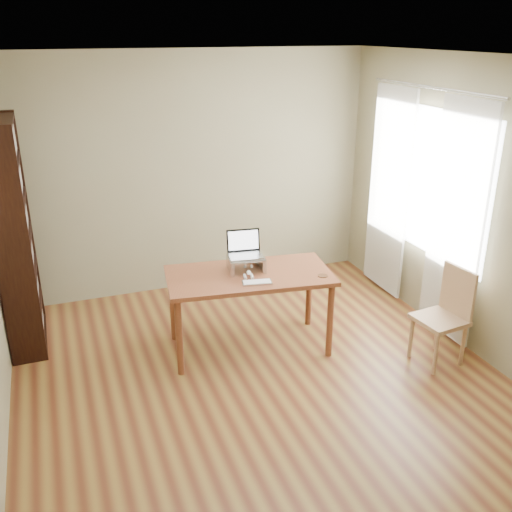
{
  "coord_description": "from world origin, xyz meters",
  "views": [
    {
      "loc": [
        -1.47,
        -3.7,
        2.79
      ],
      "look_at": [
        0.15,
        0.67,
        0.92
      ],
      "focal_mm": 40.0,
      "sensor_mm": 36.0,
      "label": 1
    }
  ],
  "objects": [
    {
      "name": "curtains",
      "position": [
        1.92,
        0.8,
        1.17
      ],
      "size": [
        0.03,
        1.9,
        2.25
      ],
      "color": "white",
      "rests_on": "ground"
    },
    {
      "name": "keyboard",
      "position": [
        0.08,
        0.47,
        0.76
      ],
      "size": [
        0.27,
        0.16,
        0.02
      ],
      "rotation": [
        0.0,
        0.0,
        -0.2
      ],
      "color": "silver",
      "rests_on": "desk"
    },
    {
      "name": "coaster",
      "position": [
        0.68,
        0.41,
        0.75
      ],
      "size": [
        0.09,
        0.09,
        0.01
      ],
      "primitive_type": "cylinder",
      "color": "#59301E",
      "rests_on": "desk"
    },
    {
      "name": "desk",
      "position": [
        0.09,
        0.69,
        0.66
      ],
      "size": [
        1.55,
        0.92,
        0.75
      ],
      "rotation": [
        0.0,
        0.0,
        -0.13
      ],
      "color": "brown",
      "rests_on": "ground"
    },
    {
      "name": "bookshelf",
      "position": [
        -1.83,
        1.55,
        1.05
      ],
      "size": [
        0.3,
        0.9,
        2.1
      ],
      "color": "black",
      "rests_on": "ground"
    },
    {
      "name": "laptop",
      "position": [
        0.09,
        0.82,
        0.94
      ],
      "size": [
        0.33,
        0.29,
        0.22
      ],
      "rotation": [
        0.0,
        0.0,
        -0.13
      ],
      "color": "silver",
      "rests_on": "laptop_stand"
    },
    {
      "name": "laptop_stand",
      "position": [
        0.09,
        0.77,
        0.83
      ],
      "size": [
        0.32,
        0.25,
        0.13
      ],
      "rotation": [
        0.0,
        0.0,
        -0.13
      ],
      "color": "silver",
      "rests_on": "desk"
    },
    {
      "name": "room",
      "position": [
        0.03,
        0.01,
        1.3
      ],
      "size": [
        4.04,
        4.54,
        2.64
      ],
      "color": "#592A17",
      "rests_on": "ground"
    },
    {
      "name": "cat",
      "position": [
        0.09,
        0.8,
        0.81
      ],
      "size": [
        0.22,
        0.46,
        0.13
      ],
      "rotation": [
        0.0,
        0.0,
        -0.21
      ],
      "color": "#403B32",
      "rests_on": "desk"
    },
    {
      "name": "chair",
      "position": [
        1.64,
        -0.12,
        0.47
      ],
      "size": [
        0.43,
        0.43,
        0.88
      ],
      "rotation": [
        0.0,
        0.0,
        0.11
      ],
      "color": "#A67E5A",
      "rests_on": "ground"
    }
  ]
}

